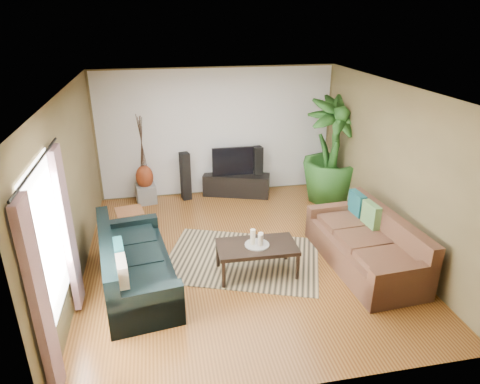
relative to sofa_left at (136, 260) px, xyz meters
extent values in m
plane|color=brown|center=(1.66, 0.52, -0.42)|extent=(5.50, 5.50, 0.00)
plane|color=white|center=(1.66, 0.52, 2.28)|extent=(5.50, 5.50, 0.00)
plane|color=brown|center=(1.66, 3.27, 0.93)|extent=(5.00, 0.00, 5.00)
plane|color=brown|center=(1.66, -2.23, 0.93)|extent=(5.00, 0.00, 5.00)
plane|color=brown|center=(-0.84, 0.52, 0.92)|extent=(0.00, 5.50, 5.50)
plane|color=brown|center=(4.16, 0.52, 0.92)|extent=(0.00, 5.50, 5.50)
plane|color=white|center=(1.66, 3.26, 0.93)|extent=(4.90, 0.00, 4.90)
plane|color=white|center=(-0.82, -1.08, 0.97)|extent=(0.00, 1.80, 1.80)
cube|color=gray|center=(-0.77, -1.83, 0.72)|extent=(0.08, 0.35, 2.20)
cube|color=gray|center=(-0.77, -0.33, 0.72)|extent=(0.08, 0.35, 2.20)
cylinder|color=black|center=(-0.77, -1.08, 1.87)|extent=(0.03, 1.90, 0.03)
cube|color=black|center=(0.00, 0.00, 0.00)|extent=(1.24, 2.29, 0.85)
cube|color=brown|center=(3.46, -0.13, 0.00)|extent=(1.14, 2.28, 0.85)
cube|color=tan|center=(1.64, 0.39, -0.42)|extent=(2.87, 2.45, 0.01)
cube|color=black|center=(1.77, -0.02, -0.18)|extent=(1.20, 0.68, 0.49)
cylinder|color=gray|center=(1.77, -0.02, 0.07)|extent=(0.37, 0.37, 0.02)
cylinder|color=white|center=(1.71, 0.01, 0.20)|extent=(0.08, 0.08, 0.24)
cylinder|color=beige|center=(1.81, -0.06, 0.17)|extent=(0.08, 0.08, 0.18)
cylinder|color=white|center=(1.84, 0.04, 0.15)|extent=(0.08, 0.08, 0.15)
cube|color=black|center=(2.03, 3.02, -0.19)|extent=(1.48, 0.85, 0.47)
cube|color=black|center=(2.03, 3.02, 0.35)|extent=(1.04, 0.06, 0.61)
cube|color=black|center=(0.94, 3.02, 0.09)|extent=(0.23, 0.24, 1.03)
cube|color=black|center=(2.49, 3.02, 0.11)|extent=(0.23, 0.24, 1.07)
imported|color=#22521B|center=(3.91, 2.39, 0.66)|extent=(1.31, 1.31, 2.16)
cylinder|color=black|center=(3.91, 2.39, -0.27)|extent=(0.40, 0.40, 0.31)
cube|color=#979794|center=(0.10, 2.99, -0.23)|extent=(0.44, 0.44, 0.39)
ellipsoid|color=maroon|center=(0.10, 2.99, 0.14)|extent=(0.36, 0.36, 0.50)
cube|color=brown|center=(-0.16, 1.57, -0.18)|extent=(0.54, 0.54, 0.49)
camera|label=1|loc=(0.46, -5.45, 3.29)|focal=32.00mm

